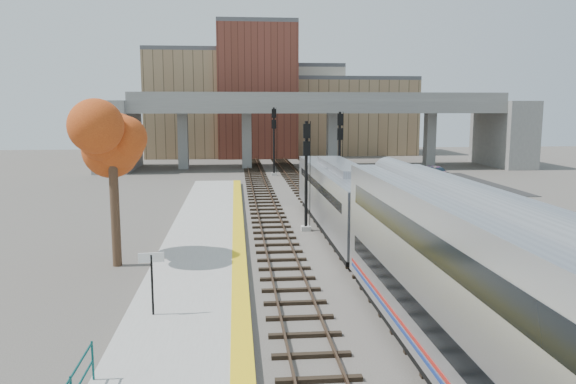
{
  "coord_description": "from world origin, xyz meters",
  "views": [
    {
      "loc": [
        -5.47,
        -26.78,
        7.69
      ],
      "look_at": [
        -2.24,
        7.47,
        2.5
      ],
      "focal_mm": 35.0,
      "sensor_mm": 36.0,
      "label": 1
    }
  ],
  "objects_px": {
    "locomotive": "(341,196)",
    "coach": "(533,332)",
    "signal_mast_mid": "(340,157)",
    "car_c": "(438,172)",
    "car_a": "(387,181)",
    "signal_mast_near": "(306,178)",
    "signal_mast_far": "(274,141)",
    "tree": "(112,141)",
    "car_b": "(406,175)"
  },
  "relations": [
    {
      "from": "coach",
      "to": "car_b",
      "type": "height_order",
      "value": "coach"
    },
    {
      "from": "signal_mast_near",
      "to": "tree",
      "type": "xyz_separation_m",
      "value": [
        -10.21,
        -6.93,
        2.76
      ]
    },
    {
      "from": "coach",
      "to": "signal_mast_far",
      "type": "bearing_deg",
      "value": 92.3
    },
    {
      "from": "locomotive",
      "to": "signal_mast_near",
      "type": "bearing_deg",
      "value": 166.42
    },
    {
      "from": "signal_mast_near",
      "to": "car_a",
      "type": "bearing_deg",
      "value": 60.65
    },
    {
      "from": "signal_mast_near",
      "to": "car_b",
      "type": "bearing_deg",
      "value": 59.27
    },
    {
      "from": "locomotive",
      "to": "signal_mast_near",
      "type": "xyz_separation_m",
      "value": [
        -2.1,
        0.51,
        1.09
      ]
    },
    {
      "from": "locomotive",
      "to": "signal_mast_far",
      "type": "distance_m",
      "value": 29.8
    },
    {
      "from": "car_a",
      "to": "car_c",
      "type": "xyz_separation_m",
      "value": [
        7.92,
        7.79,
        -0.08
      ]
    },
    {
      "from": "coach",
      "to": "signal_mast_far",
      "type": "relative_size",
      "value": 3.25
    },
    {
      "from": "locomotive",
      "to": "car_c",
      "type": "distance_m",
      "value": 30.86
    },
    {
      "from": "car_a",
      "to": "car_c",
      "type": "distance_m",
      "value": 11.11
    },
    {
      "from": "car_b",
      "to": "signal_mast_near",
      "type": "bearing_deg",
      "value": -114.87
    },
    {
      "from": "locomotive",
      "to": "tree",
      "type": "relative_size",
      "value": 2.3
    },
    {
      "from": "signal_mast_mid",
      "to": "tree",
      "type": "bearing_deg",
      "value": -128.96
    },
    {
      "from": "car_a",
      "to": "car_b",
      "type": "distance_m",
      "value": 5.33
    },
    {
      "from": "car_a",
      "to": "car_b",
      "type": "height_order",
      "value": "car_b"
    },
    {
      "from": "signal_mast_mid",
      "to": "signal_mast_near",
      "type": "bearing_deg",
      "value": -110.85
    },
    {
      "from": "signal_mast_near",
      "to": "car_c",
      "type": "height_order",
      "value": "signal_mast_near"
    },
    {
      "from": "locomotive",
      "to": "signal_mast_far",
      "type": "bearing_deg",
      "value": 94.05
    },
    {
      "from": "signal_mast_mid",
      "to": "car_b",
      "type": "distance_m",
      "value": 15.1
    },
    {
      "from": "signal_mast_mid",
      "to": "tree",
      "type": "relative_size",
      "value": 0.89
    },
    {
      "from": "car_c",
      "to": "car_a",
      "type": "bearing_deg",
      "value": -140.72
    },
    {
      "from": "tree",
      "to": "car_b",
      "type": "xyz_separation_m",
      "value": [
        23.5,
        29.29,
        -5.43
      ]
    },
    {
      "from": "signal_mast_far",
      "to": "car_c",
      "type": "xyz_separation_m",
      "value": [
        18.07,
        -3.32,
        -3.34
      ]
    },
    {
      "from": "signal_mast_near",
      "to": "car_a",
      "type": "height_order",
      "value": "signal_mast_near"
    },
    {
      "from": "car_a",
      "to": "car_c",
      "type": "relative_size",
      "value": 0.97
    },
    {
      "from": "locomotive",
      "to": "car_c",
      "type": "height_order",
      "value": "locomotive"
    },
    {
      "from": "coach",
      "to": "car_b",
      "type": "relative_size",
      "value": 6.23
    },
    {
      "from": "signal_mast_near",
      "to": "tree",
      "type": "distance_m",
      "value": 12.64
    },
    {
      "from": "locomotive",
      "to": "coach",
      "type": "height_order",
      "value": "coach"
    },
    {
      "from": "tree",
      "to": "car_b",
      "type": "relative_size",
      "value": 2.06
    },
    {
      "from": "signal_mast_mid",
      "to": "signal_mast_far",
      "type": "bearing_deg",
      "value": 102.56
    },
    {
      "from": "coach",
      "to": "tree",
      "type": "bearing_deg",
      "value": 127.26
    },
    {
      "from": "signal_mast_far",
      "to": "car_b",
      "type": "height_order",
      "value": "signal_mast_far"
    },
    {
      "from": "locomotive",
      "to": "signal_mast_near",
      "type": "relative_size",
      "value": 2.77
    },
    {
      "from": "coach",
      "to": "signal_mast_near",
      "type": "bearing_deg",
      "value": 95.19
    },
    {
      "from": "car_b",
      "to": "car_c",
      "type": "height_order",
      "value": "car_b"
    },
    {
      "from": "car_c",
      "to": "locomotive",
      "type": "bearing_deg",
      "value": -126.47
    },
    {
      "from": "signal_mast_near",
      "to": "signal_mast_far",
      "type": "xyz_separation_m",
      "value": [
        -0.0,
        29.17,
        0.56
      ]
    },
    {
      "from": "coach",
      "to": "car_c",
      "type": "distance_m",
      "value": 51.54
    },
    {
      "from": "signal_mast_far",
      "to": "tree",
      "type": "height_order",
      "value": "tree"
    },
    {
      "from": "coach",
      "to": "car_b",
      "type": "bearing_deg",
      "value": 76.17
    },
    {
      "from": "tree",
      "to": "signal_mast_near",
      "type": "bearing_deg",
      "value": 34.17
    },
    {
      "from": "coach",
      "to": "signal_mast_far",
      "type": "distance_m",
      "value": 52.34
    },
    {
      "from": "tree",
      "to": "car_c",
      "type": "distance_m",
      "value": 43.64
    },
    {
      "from": "tree",
      "to": "signal_mast_mid",
      "type": "bearing_deg",
      "value": 51.04
    },
    {
      "from": "locomotive",
      "to": "signal_mast_mid",
      "type": "xyz_separation_m",
      "value": [
        2.0,
        11.27,
        1.43
      ]
    },
    {
      "from": "signal_mast_mid",
      "to": "car_b",
      "type": "bearing_deg",
      "value": 51.59
    },
    {
      "from": "coach",
      "to": "signal_mast_near",
      "type": "relative_size",
      "value": 3.64
    }
  ]
}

